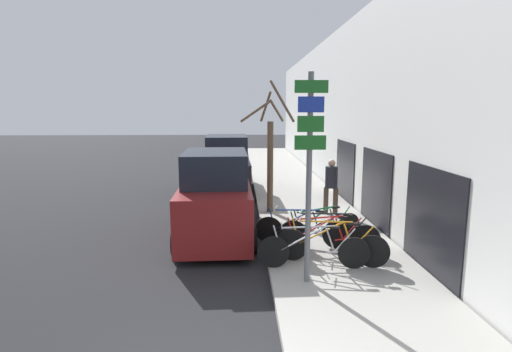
% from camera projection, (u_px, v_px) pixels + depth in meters
% --- Properties ---
extents(ground_plane, '(80.00, 80.00, 0.00)m').
position_uv_depth(ground_plane, '(230.00, 198.00, 15.49)').
color(ground_plane, black).
extents(sidewalk_curb, '(3.20, 32.00, 0.15)m').
position_uv_depth(sidewalk_curb, '(288.00, 183.00, 18.33)').
color(sidewalk_curb, '#9E9B93').
rests_on(sidewalk_curb, ground).
extents(building_facade, '(0.23, 32.00, 6.50)m').
position_uv_depth(building_facade, '(328.00, 113.00, 17.81)').
color(building_facade, silver).
rests_on(building_facade, ground).
extents(signpost, '(0.59, 0.12, 3.90)m').
position_uv_depth(signpost, '(309.00, 168.00, 7.26)').
color(signpost, '#595B60').
rests_on(signpost, sidewalk_curb).
extents(bicycle_0, '(2.32, 0.44, 0.92)m').
position_uv_depth(bicycle_0, '(314.00, 250.00, 8.20)').
color(bicycle_0, black).
rests_on(bicycle_0, sidewalk_curb).
extents(bicycle_1, '(2.29, 0.77, 0.96)m').
position_uv_depth(bicycle_1, '(331.00, 245.00, 8.42)').
color(bicycle_1, black).
rests_on(bicycle_1, sidewalk_curb).
extents(bicycle_2, '(2.33, 0.44, 0.91)m').
position_uv_depth(bicycle_2, '(324.00, 238.00, 8.96)').
color(bicycle_2, black).
rests_on(bicycle_2, sidewalk_curb).
extents(bicycle_3, '(2.23, 0.72, 0.93)m').
position_uv_depth(bicycle_3, '(329.00, 235.00, 9.20)').
color(bicycle_3, black).
rests_on(bicycle_3, sidewalk_curb).
extents(bicycle_4, '(2.23, 0.69, 0.93)m').
position_uv_depth(bicycle_4, '(302.00, 230.00, 9.53)').
color(bicycle_4, black).
rests_on(bicycle_4, sidewalk_curb).
extents(bicycle_5, '(2.18, 0.90, 0.88)m').
position_uv_depth(bicycle_5, '(321.00, 227.00, 9.86)').
color(bicycle_5, black).
rests_on(bicycle_5, sidewalk_curb).
extents(parked_car_0, '(2.08, 4.56, 2.33)m').
position_uv_depth(parked_car_0, '(216.00, 198.00, 10.63)').
color(parked_car_0, maroon).
rests_on(parked_car_0, ground).
extents(parked_car_1, '(2.09, 4.60, 2.37)m').
position_uv_depth(parked_car_1, '(227.00, 167.00, 16.28)').
color(parked_car_1, black).
rests_on(parked_car_1, ground).
extents(pedestrian_near, '(0.44, 0.38, 1.72)m').
position_uv_depth(pedestrian_near, '(331.00, 182.00, 12.45)').
color(pedestrian_near, '#4C3D2D').
rests_on(pedestrian_near, sidewalk_curb).
extents(street_tree, '(1.67, 1.50, 4.13)m').
position_uv_depth(street_tree, '(270.00, 155.00, 12.57)').
color(street_tree, brown).
rests_on(street_tree, sidewalk_curb).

